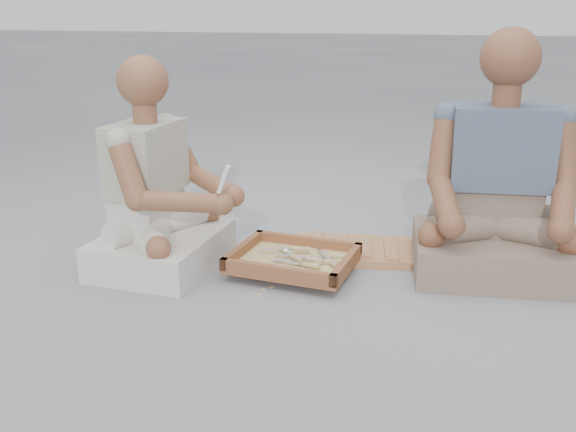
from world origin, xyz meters
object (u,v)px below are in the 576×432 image
(carved_panel, at_px, (354,250))
(tool_tray, at_px, (293,260))
(companion, at_px, (497,196))
(craftsman, at_px, (158,198))

(carved_panel, xyz_separation_m, tool_tray, (-0.20, -0.30, 0.04))
(tool_tray, bearing_deg, carved_panel, 56.31)
(tool_tray, bearing_deg, companion, 19.00)
(tool_tray, relative_size, craftsman, 0.57)
(carved_panel, xyz_separation_m, craftsman, (-0.78, -0.39, 0.29))
(craftsman, bearing_deg, carved_panel, 116.76)
(companion, bearing_deg, tool_tray, 9.62)
(tool_tray, xyz_separation_m, craftsman, (-0.58, -0.09, 0.25))
(tool_tray, relative_size, companion, 0.51)
(tool_tray, height_order, craftsman, craftsman)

